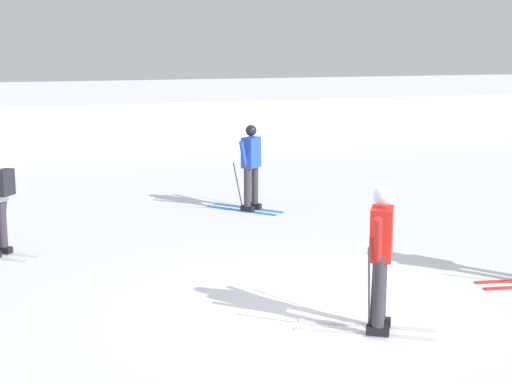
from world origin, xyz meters
TOP-DOWN VIEW (x-y plane):
  - ground_plane at (0.00, 0.00)m, footprint 120.00×120.00m
  - far_snow_ridge at (0.00, 18.46)m, footprint 80.00×6.29m
  - skier_blue at (1.11, 5.66)m, footprint 1.31×1.46m
  - skier_red at (0.45, -0.95)m, footprint 1.55×1.16m

SIDE VIEW (x-z plane):
  - ground_plane at x=0.00m, z-range 0.00..0.00m
  - far_snow_ridge at x=0.00m, z-range 0.00..1.39m
  - skier_blue at x=1.11m, z-range 0.06..1.77m
  - skier_red at x=0.45m, z-range 0.06..1.77m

